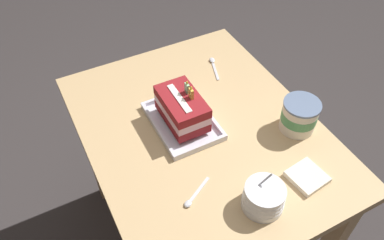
{
  "coord_description": "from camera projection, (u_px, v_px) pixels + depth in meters",
  "views": [
    {
      "loc": [
        0.78,
        -0.45,
        1.77
      ],
      "look_at": [
        -0.03,
        -0.02,
        0.81
      ],
      "focal_mm": 35.86,
      "sensor_mm": 36.0,
      "label": 1
    }
  ],
  "objects": [
    {
      "name": "ground_plane",
      "position": [
        199.0,
        233.0,
        1.9
      ],
      "size": [
        8.0,
        8.0,
        0.0
      ],
      "primitive_type": "plane",
      "color": "#383333"
    },
    {
      "name": "dining_table",
      "position": [
        201.0,
        151.0,
        1.43
      ],
      "size": [
        1.0,
        0.78,
        0.78
      ],
      "color": "tan",
      "rests_on": "ground_plane"
    },
    {
      "name": "foil_tray",
      "position": [
        182.0,
        122.0,
        1.35
      ],
      "size": [
        0.28,
        0.2,
        0.02
      ],
      "color": "silver",
      "rests_on": "dining_table"
    },
    {
      "name": "birthday_cake",
      "position": [
        182.0,
        108.0,
        1.31
      ],
      "size": [
        0.2,
        0.12,
        0.15
      ],
      "color": "maroon",
      "rests_on": "foil_tray"
    },
    {
      "name": "bowl_stack",
      "position": [
        264.0,
        197.0,
        1.1
      ],
      "size": [
        0.12,
        0.12,
        0.12
      ],
      "color": "white",
      "rests_on": "dining_table"
    },
    {
      "name": "ice_cream_tub",
      "position": [
        299.0,
        116.0,
        1.3
      ],
      "size": [
        0.13,
        0.13,
        0.12
      ],
      "color": "silver",
      "rests_on": "dining_table"
    },
    {
      "name": "serving_spoon_near_tray",
      "position": [
        213.0,
        63.0,
        1.59
      ],
      "size": [
        0.14,
        0.06,
        0.01
      ],
      "color": "silver",
      "rests_on": "dining_table"
    },
    {
      "name": "serving_spoon_by_bowls",
      "position": [
        192.0,
        199.0,
        1.14
      ],
      "size": [
        0.08,
        0.12,
        0.01
      ],
      "color": "silver",
      "rests_on": "dining_table"
    },
    {
      "name": "napkin_pile",
      "position": [
        307.0,
        177.0,
        1.19
      ],
      "size": [
        0.12,
        0.12,
        0.02
      ],
      "color": "silver",
      "rests_on": "dining_table"
    }
  ]
}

